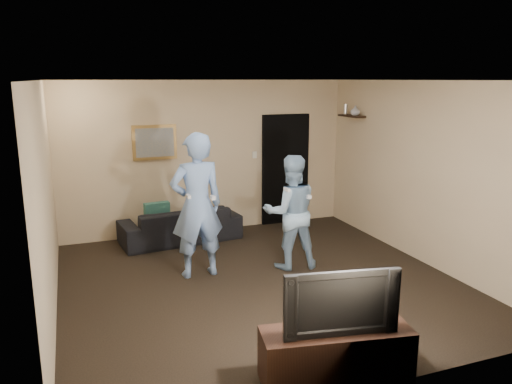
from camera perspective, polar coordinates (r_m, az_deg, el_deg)
name	(u,v)px	position (r m, az deg, el deg)	size (l,w,h in m)	color
ground	(260,282)	(6.68, 0.44, -10.24)	(5.00, 5.00, 0.00)	black
ceiling	(260,80)	(6.15, 0.49, 12.65)	(5.00, 5.00, 0.04)	silver
wall_back	(208,157)	(8.63, -5.54, 3.98)	(5.00, 0.04, 2.60)	tan
wall_front	(372,247)	(4.14, 13.10, -6.10)	(5.00, 0.04, 2.60)	tan
wall_left	(46,203)	(5.89, -22.86, -1.13)	(0.04, 5.00, 2.60)	tan
wall_right	(422,173)	(7.54, 18.49, 2.09)	(0.04, 5.00, 2.60)	tan
sofa	(180,224)	(8.31, -8.63, -3.66)	(1.93, 0.76, 0.56)	black
throw_pillow	(157,215)	(8.19, -11.23, -2.57)	(0.40, 0.13, 0.40)	#1A5048
painting_frame	(155,142)	(8.38, -11.52, 5.59)	(0.72, 0.05, 0.57)	olive
painting_canvas	(155,143)	(8.35, -11.49, 5.57)	(0.62, 0.01, 0.47)	slate
doorway	(285,169)	(9.13, 3.37, 2.59)	(0.90, 0.06, 2.00)	black
light_switch	(254,155)	(8.86, -0.17, 4.27)	(0.08, 0.02, 0.12)	silver
wall_shelf	(352,116)	(8.85, 10.88, 8.53)	(0.20, 0.60, 0.03)	black
shelf_vase	(355,111)	(8.76, 11.27, 9.11)	(0.16, 0.16, 0.17)	silver
shelf_figurine	(346,109)	(9.03, 10.20, 9.30)	(0.06, 0.06, 0.18)	white
tv_console	(336,354)	(4.66, 9.11, -17.86)	(1.33, 0.43, 0.47)	black
television	(338,299)	(4.42, 9.36, -11.97)	(1.01, 0.13, 0.58)	black
wii_player_left	(197,206)	(6.66, -6.78, -1.55)	(0.73, 0.54, 1.95)	#7DA1D9
wii_player_right	(291,212)	(6.97, 3.97, -2.30)	(0.87, 0.73, 1.61)	#8EB2CF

